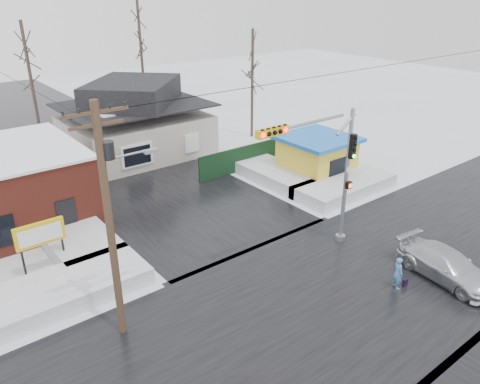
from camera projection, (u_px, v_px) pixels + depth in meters
ground at (332, 296)px, 20.04m from camera, size 120.00×120.00×0.00m
road_ns at (332, 296)px, 20.04m from camera, size 10.00×120.00×0.02m
road_ew at (332, 296)px, 20.04m from camera, size 120.00×10.00×0.02m
snowbank_nw at (64, 289)px, 19.83m from camera, size 7.00×3.00×0.80m
snowbank_ne at (344, 186)px, 29.98m from camera, size 7.00×3.00×0.80m
snowbank_nside_w at (69, 231)px, 24.55m from camera, size 3.00×8.00×0.80m
snowbank_nside_e at (269, 171)px, 32.45m from camera, size 3.00×8.00×0.80m
traffic_signal at (327, 166)px, 21.70m from camera, size 6.05×0.68×7.00m
utility_pole at (110, 212)px, 16.00m from camera, size 3.15×0.44×9.00m
marquee_sign at (40, 235)px, 21.00m from camera, size 2.20×0.21×2.55m
house at (135, 121)px, 35.91m from camera, size 10.40×8.40×5.76m
kiosk at (317, 156)px, 31.98m from camera, size 4.60×4.60×2.88m
fence at (246, 158)px, 33.40m from camera, size 8.00×0.12×1.80m
tree_far_left at (26, 50)px, 33.23m from camera, size 3.00×3.00×10.00m
tree_far_mid at (138, 19)px, 39.66m from camera, size 3.00×3.00×12.00m
tree_far_right at (253, 52)px, 38.27m from camera, size 3.00×3.00×9.00m
pedestrian at (398, 273)px, 20.31m from camera, size 0.53×0.64×1.51m
car at (446, 266)px, 21.02m from camera, size 2.38×4.82×1.35m
shopping_bag at (405, 283)px, 20.66m from camera, size 0.29×0.14×0.35m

